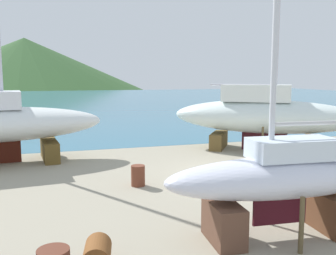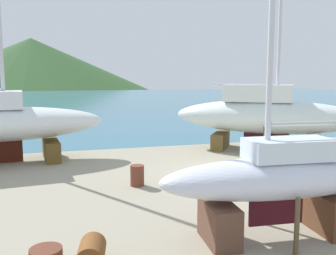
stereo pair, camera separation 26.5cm
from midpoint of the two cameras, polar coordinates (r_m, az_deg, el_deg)
The scene contains 7 objects.
ground_plane at distance 12.22m, azimuth 20.35°, elevation -12.60°, with size 49.01×49.01×0.00m, color gray.
sea_water at distance 67.01m, azimuth -10.23°, elevation 4.09°, with size 142.15×90.26×0.01m, color teal.
headland_hill at distance 169.77m, azimuth -19.63°, elevation 5.91°, with size 179.42×179.42×39.48m, color #2F5529.
sailboat_large_starboard at distance 10.18m, azimuth 16.93°, elevation -7.48°, with size 6.27×2.24×9.12m.
sailboat_small_center at distance 21.68m, azimuth 14.87°, elevation 1.85°, with size 10.12×8.22×16.61m.
barrel_rust_mid at distance 14.56m, azimuth -4.13°, elevation -7.22°, with size 0.53×0.53×0.79m, color brown.
barrel_tar_black at distance 8.90m, azimuth -10.57°, elevation -18.02°, with size 0.60×0.60×0.89m, color brown.
Camera 2 is at (-6.85, -14.72, 4.15)m, focal length 40.52 mm.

